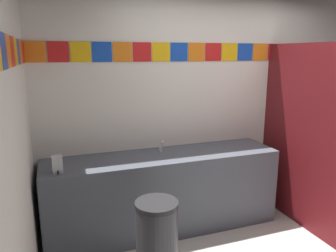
# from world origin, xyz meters

# --- Properties ---
(wall_back) EXTENTS (4.19, 0.09, 2.56)m
(wall_back) POSITION_xyz_m (0.00, 1.53, 1.29)
(wall_back) COLOR silver
(wall_back) RESTS_ON ground_plane
(wall_side) EXTENTS (0.09, 2.99, 2.56)m
(wall_side) POSITION_xyz_m (-2.13, 0.00, 1.29)
(wall_side) COLOR silver
(wall_side) RESTS_ON ground_plane
(vanity_counter) EXTENTS (2.48, 0.59, 0.84)m
(vanity_counter) POSITION_xyz_m (-0.80, 1.20, 0.43)
(vanity_counter) COLOR #4C515B
(vanity_counter) RESTS_ON ground_plane
(faucet_center) EXTENTS (0.04, 0.10, 0.14)m
(faucet_center) POSITION_xyz_m (-0.80, 1.29, 0.90)
(faucet_center) COLOR silver
(faucet_center) RESTS_ON vanity_counter
(soap_dispenser) EXTENTS (0.09, 0.09, 0.16)m
(soap_dispenser) POSITION_xyz_m (-1.87, 1.02, 0.92)
(soap_dispenser) COLOR #B7BABF
(soap_dispenser) RESTS_ON vanity_counter
(toilet) EXTENTS (0.39, 0.49, 0.74)m
(toilet) POSITION_xyz_m (1.16, 0.99, 0.30)
(toilet) COLOR white
(toilet) RESTS_ON ground_plane
(trash_bin) EXTENTS (0.35, 0.35, 0.74)m
(trash_bin) POSITION_xyz_m (-1.14, 0.37, 0.37)
(trash_bin) COLOR #333338
(trash_bin) RESTS_ON ground_plane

